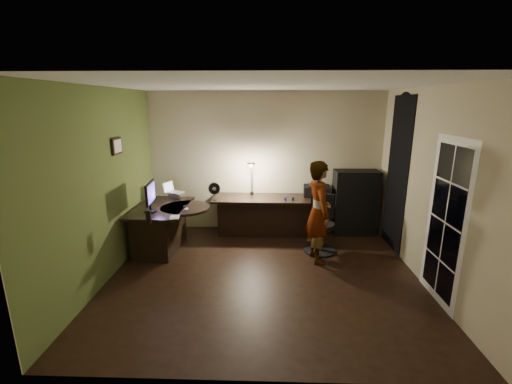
{
  "coord_description": "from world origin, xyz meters",
  "views": [
    {
      "loc": [
        0.03,
        -4.6,
        2.47
      ],
      "look_at": [
        -0.15,
        1.05,
        1.0
      ],
      "focal_mm": 24.0,
      "sensor_mm": 36.0,
      "label": 1
    }
  ],
  "objects_px": {
    "desk_left": "(163,228)",
    "desk_right": "(265,216)",
    "person": "(319,212)",
    "office_chair": "(321,225)",
    "cabinet": "(355,202)",
    "monitor": "(150,201)"
  },
  "relations": [
    {
      "from": "desk_left",
      "to": "desk_right",
      "type": "relative_size",
      "value": 0.68
    },
    {
      "from": "desk_right",
      "to": "monitor",
      "type": "bearing_deg",
      "value": -149.78
    },
    {
      "from": "desk_left",
      "to": "monitor",
      "type": "bearing_deg",
      "value": -103.04
    },
    {
      "from": "desk_right",
      "to": "person",
      "type": "xyz_separation_m",
      "value": [
        0.84,
        -1.09,
        0.44
      ]
    },
    {
      "from": "desk_right",
      "to": "cabinet",
      "type": "height_order",
      "value": "cabinet"
    },
    {
      "from": "desk_right",
      "to": "cabinet",
      "type": "relative_size",
      "value": 1.59
    },
    {
      "from": "desk_right",
      "to": "monitor",
      "type": "xyz_separation_m",
      "value": [
        -1.84,
        -1.03,
        0.59
      ]
    },
    {
      "from": "monitor",
      "to": "desk_left",
      "type": "bearing_deg",
      "value": 68.26
    },
    {
      "from": "desk_left",
      "to": "desk_right",
      "type": "height_order",
      "value": "desk_left"
    },
    {
      "from": "cabinet",
      "to": "monitor",
      "type": "relative_size",
      "value": 2.37
    },
    {
      "from": "desk_right",
      "to": "monitor",
      "type": "relative_size",
      "value": 3.78
    },
    {
      "from": "desk_left",
      "to": "monitor",
      "type": "distance_m",
      "value": 0.64
    },
    {
      "from": "desk_left",
      "to": "office_chair",
      "type": "height_order",
      "value": "office_chair"
    },
    {
      "from": "cabinet",
      "to": "person",
      "type": "relative_size",
      "value": 0.76
    },
    {
      "from": "desk_right",
      "to": "person",
      "type": "bearing_deg",
      "value": -51.48
    },
    {
      "from": "desk_left",
      "to": "desk_right",
      "type": "bearing_deg",
      "value": 25.67
    },
    {
      "from": "office_chair",
      "to": "cabinet",
      "type": "bearing_deg",
      "value": 61.7
    },
    {
      "from": "monitor",
      "to": "office_chair",
      "type": "xyz_separation_m",
      "value": [
        2.79,
        0.28,
        -0.47
      ]
    },
    {
      "from": "desk_right",
      "to": "person",
      "type": "height_order",
      "value": "person"
    },
    {
      "from": "monitor",
      "to": "office_chair",
      "type": "distance_m",
      "value": 2.84
    },
    {
      "from": "desk_left",
      "to": "office_chair",
      "type": "bearing_deg",
      "value": 2.53
    },
    {
      "from": "monitor",
      "to": "cabinet",
      "type": "bearing_deg",
      "value": 12.38
    }
  ]
}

